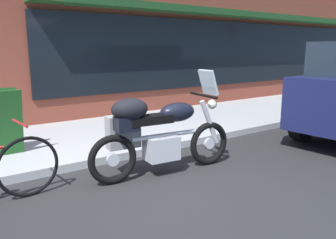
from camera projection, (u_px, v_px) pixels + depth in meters
name	position (u px, v px, depth m)	size (l,w,h in m)	color
ground_plane	(165.00, 194.00, 4.00)	(80.00, 80.00, 0.00)	#2B2B2B
storefront_building	(284.00, 10.00, 11.39)	(23.95, 0.90, 6.03)	brown
touring_motorcycle	(155.00, 131.00, 4.50)	(2.13, 0.80, 1.40)	black
sandwich_board_sign	(1.00, 122.00, 5.00)	(0.55, 0.42, 0.98)	#1E511E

